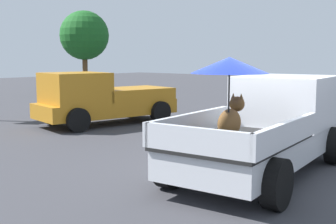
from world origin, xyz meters
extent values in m
plane|color=#38383D|center=(0.00, 0.00, 0.00)|extent=(80.00, 80.00, 0.00)
cylinder|color=black|center=(1.67, 1.11, 0.40)|extent=(0.82, 0.34, 0.80)
cylinder|color=black|center=(1.82, -0.84, 0.40)|extent=(0.82, 0.34, 0.80)
cylinder|color=black|center=(-1.82, 0.84, 0.40)|extent=(0.82, 0.34, 0.80)
cylinder|color=black|center=(-1.67, -1.11, 0.40)|extent=(0.82, 0.34, 0.80)
cube|color=silver|center=(0.00, 0.00, 0.57)|extent=(5.12, 2.18, 0.50)
cube|color=silver|center=(1.40, 0.11, 1.36)|extent=(2.24, 2.02, 1.08)
cube|color=#4C606B|center=(2.39, 0.18, 1.56)|extent=(0.19, 1.72, 0.64)
cube|color=black|center=(-1.15, -0.09, 0.85)|extent=(2.93, 2.05, 0.06)
cube|color=silver|center=(-1.22, 0.83, 1.08)|extent=(2.80, 0.31, 0.40)
cube|color=silver|center=(-1.08, -1.01, 1.08)|extent=(2.80, 0.31, 0.40)
cube|color=silver|center=(-2.49, -0.19, 1.08)|extent=(0.24, 1.84, 0.40)
ellipsoid|color=brown|center=(-1.05, 0.10, 1.14)|extent=(0.70, 0.37, 0.52)
sphere|color=brown|center=(-0.75, 0.13, 1.46)|extent=(0.30, 0.30, 0.28)
cone|color=brown|center=(-0.75, 0.21, 1.60)|extent=(0.10, 0.10, 0.12)
cone|color=brown|center=(-0.74, 0.05, 1.60)|extent=(0.10, 0.10, 0.12)
cylinder|color=black|center=(-1.18, 0.04, 1.48)|extent=(0.03, 0.03, 1.19)
cone|color=#1E33B7|center=(-1.18, 0.04, 2.17)|extent=(1.45, 1.45, 0.28)
cylinder|color=black|center=(0.88, 6.63, 0.38)|extent=(0.80, 0.42, 0.76)
cylinder|color=black|center=(1.30, 8.48, 0.38)|extent=(0.80, 0.42, 0.76)
cylinder|color=black|center=(4.00, 5.92, 0.38)|extent=(0.80, 0.42, 0.76)
cylinder|color=black|center=(4.42, 7.78, 0.38)|extent=(0.80, 0.42, 0.76)
cube|color=#B27219|center=(2.65, 7.20, 0.55)|extent=(5.08, 2.81, 0.50)
cube|color=#B27219|center=(1.48, 7.47, 1.30)|extent=(2.25, 2.17, 1.00)
cube|color=#B27219|center=(3.63, 6.98, 1.00)|extent=(3.03, 2.35, 0.40)
cylinder|color=brown|center=(10.37, 17.38, 1.28)|extent=(0.32, 0.32, 2.57)
sphere|color=#19561E|center=(10.37, 17.38, 3.63)|extent=(3.04, 3.04, 3.04)
camera|label=1|loc=(-7.72, -3.87, 2.32)|focal=46.65mm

